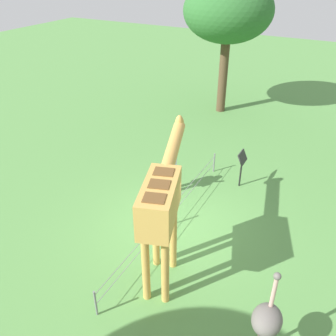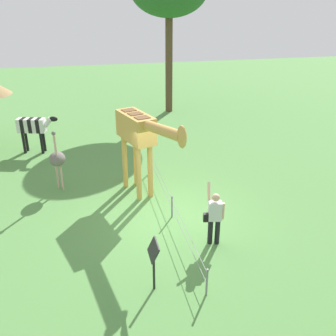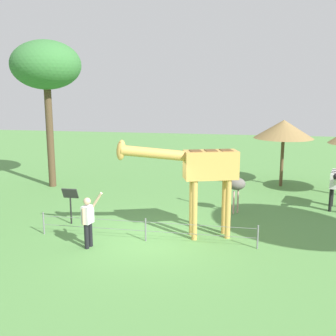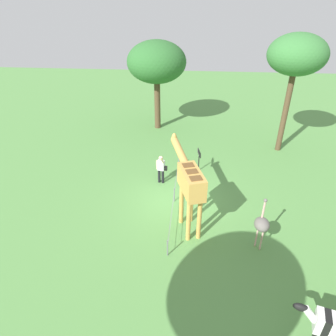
{
  "view_description": "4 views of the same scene",
  "coord_description": "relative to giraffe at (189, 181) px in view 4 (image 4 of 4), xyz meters",
  "views": [
    {
      "loc": [
        -7.35,
        -3.72,
        6.99
      ],
      "look_at": [
        -0.39,
        -0.01,
        2.25
      ],
      "focal_mm": 38.29,
      "sensor_mm": 36.0,
      "label": 1
    },
    {
      "loc": [
        9.91,
        -2.22,
        6.37
      ],
      "look_at": [
        0.38,
        -0.07,
        1.9
      ],
      "focal_mm": 40.17,
      "sensor_mm": 36.0,
      "label": 2
    },
    {
      "loc": [
        -2.93,
        12.15,
        4.87
      ],
      "look_at": [
        -0.63,
        -0.4,
        2.3
      ],
      "focal_mm": 43.55,
      "sensor_mm": 36.0,
      "label": 3
    },
    {
      "loc": [
        -11.53,
        -0.62,
        8.5
      ],
      "look_at": [
        0.35,
        0.48,
        1.63
      ],
      "focal_mm": 31.38,
      "sensor_mm": 36.0,
      "label": 4
    }
  ],
  "objects": [
    {
      "name": "zebra",
      "position": [
        -5.02,
        -3.98,
        -1.1
      ],
      "size": [
        0.78,
        1.82,
        1.66
      ],
      "color": "black",
      "rests_on": "ground_plane"
    },
    {
      "name": "ostrich",
      "position": [
        -1.11,
        -2.81,
        -1.09
      ],
      "size": [
        0.7,
        0.56,
        2.25
      ],
      "color": "#CC9E93",
      "rests_on": "ground_plane"
    },
    {
      "name": "tree_east",
      "position": [
        7.91,
        -5.62,
        3.51
      ],
      "size": [
        3.27,
        3.27,
        7.0
      ],
      "color": "brown",
      "rests_on": "ground_plane"
    },
    {
      "name": "ground_plane",
      "position": [
        1.66,
        0.54,
        -2.26
      ],
      "size": [
        60.0,
        60.0,
        0.0
      ],
      "primitive_type": "plane",
      "color": "#568E47"
    },
    {
      "name": "visitor",
      "position": [
        3.25,
        1.5,
        -1.36
      ],
      "size": [
        0.64,
        0.59,
        1.75
      ],
      "color": "black",
      "rests_on": "ground_plane"
    },
    {
      "name": "giraffe",
      "position": [
        0.0,
        0.0,
        0.0
      ],
      "size": [
        3.82,
        1.65,
        3.28
      ],
      "color": "gold",
      "rests_on": "ground_plane"
    },
    {
      "name": "info_sign",
      "position": [
        4.69,
        -0.47,
        -1.31
      ],
      "size": [
        0.56,
        0.21,
        1.32
      ],
      "color": "black",
      "rests_on": "ground_plane"
    },
    {
      "name": "tree_northeast",
      "position": [
        10.96,
        2.63,
        2.48
      ],
      "size": [
        4.07,
        4.07,
        6.21
      ],
      "color": "brown",
      "rests_on": "ground_plane"
    },
    {
      "name": "wire_fence",
      "position": [
        1.66,
        0.68,
        -1.86
      ],
      "size": [
        7.05,
        0.05,
        0.75
      ],
      "color": "slate",
      "rests_on": "ground_plane"
    }
  ]
}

